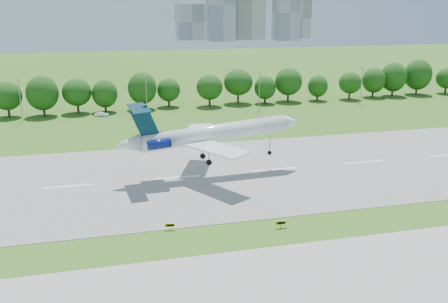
% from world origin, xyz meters
% --- Properties ---
extents(ground, '(600.00, 600.00, 0.00)m').
position_xyz_m(ground, '(0.00, 0.00, 0.00)').
color(ground, '#335B18').
rests_on(ground, ground).
extents(runway, '(400.00, 45.00, 0.08)m').
position_xyz_m(runway, '(0.00, 25.00, 0.04)').
color(runway, gray).
rests_on(runway, ground).
extents(taxiway, '(400.00, 23.00, 0.08)m').
position_xyz_m(taxiway, '(0.00, -18.00, 0.04)').
color(taxiway, '#ADADA8').
rests_on(taxiway, ground).
extents(tree_line, '(288.40, 8.40, 10.40)m').
position_xyz_m(tree_line, '(0.00, 92.00, 6.19)').
color(tree_line, '#382314').
rests_on(tree_line, ground).
extents(light_poles, '(175.90, 0.25, 12.19)m').
position_xyz_m(light_poles, '(-2.50, 82.00, 6.34)').
color(light_poles, gray).
rests_on(light_poles, ground).
extents(skyline, '(127.00, 52.00, 80.00)m').
position_xyz_m(skyline, '(100.16, 390.61, 30.46)').
color(skyline, '#B2B2B7').
rests_on(skyline, ground).
extents(airliner, '(36.73, 26.60, 11.91)m').
position_xyz_m(airliner, '(-14.23, 24.85, 8.42)').
color(airliner, white).
rests_on(airliner, ground).
extents(taxi_sign_left, '(1.52, 0.38, 1.06)m').
position_xyz_m(taxi_sign_left, '(-24.58, 2.36, 0.78)').
color(taxi_sign_left, gray).
rests_on(taxi_sign_left, ground).
extents(taxi_sign_centre, '(1.66, 0.27, 1.17)m').
position_xyz_m(taxi_sign_centre, '(-8.43, -0.96, 0.86)').
color(taxi_sign_centre, gray).
rests_on(taxi_sign_centre, ground).
extents(service_vehicle_a, '(4.08, 1.99, 1.29)m').
position_xyz_m(service_vehicle_a, '(-33.30, 84.52, 0.64)').
color(service_vehicle_a, white).
rests_on(service_vehicle_a, ground).
extents(service_vehicle_b, '(3.46, 1.53, 1.16)m').
position_xyz_m(service_vehicle_b, '(-21.64, 75.22, 0.58)').
color(service_vehicle_b, beige).
rests_on(service_vehicle_b, ground).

